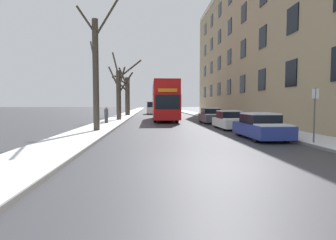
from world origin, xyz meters
The scene contains 14 objects.
ground_plane centered at (0.00, 0.00, 0.00)m, with size 320.00×320.00×0.00m, color #38383D.
sidewalk_left centered at (-6.10, 53.00, 0.08)m, with size 2.61×130.00×0.16m.
sidewalk_right centered at (6.10, 53.00, 0.08)m, with size 2.61×130.00×0.16m.
terrace_facade_right centered at (11.90, 21.73, 9.00)m, with size 9.10×42.56×17.99m.
bare_tree_left_0 centered at (-5.74, 10.16, 4.02)m, with size 2.76×3.42×8.67m.
bare_tree_left_1 centered at (-5.61, 22.28, 3.41)m, with size 3.89×3.52×7.81m.
bare_tree_left_2 centered at (-5.85, 34.17, 3.54)m, with size 2.71×4.21×7.41m.
double_decker_bus centered at (-0.57, 22.94, 2.42)m, with size 2.61×11.72×4.28m.
parked_car_0 centered at (3.74, 6.39, 0.65)m, with size 1.79×4.16×1.41m.
parked_car_1 centered at (3.74, 11.94, 0.65)m, with size 1.73×3.91×1.40m.
parked_car_2 centered at (3.74, 17.99, 0.69)m, with size 1.78×3.91×1.51m.
oncoming_van centered at (-1.77, 42.32, 1.26)m, with size 2.05×5.49×2.33m.
pedestrian_left_sidewalk centered at (-6.21, 16.86, 0.90)m, with size 0.36×0.36×1.63m.
street_sign_post centered at (5.09, 3.84, 1.49)m, with size 0.32×0.07×2.60m.
Camera 1 is at (-2.24, -7.33, 1.88)m, focal length 28.00 mm.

